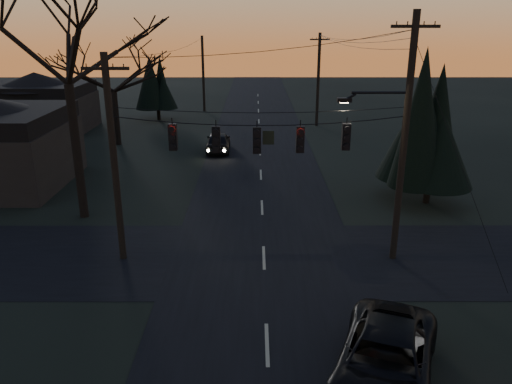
{
  "coord_description": "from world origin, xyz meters",
  "views": [
    {
      "loc": [
        -0.37,
        -9.18,
        9.65
      ],
      "look_at": [
        -0.34,
        7.99,
        3.68
      ],
      "focal_mm": 35.0,
      "sensor_mm": 36.0,
      "label": 1
    }
  ],
  "objects_px": {
    "utility_pole_left": "(124,258)",
    "suv_near": "(385,361)",
    "utility_pole_far_r": "(316,126)",
    "evergreen_right": "(435,127)",
    "utility_pole_far_l": "(204,111)",
    "utility_pole_right": "(392,258)",
    "sedan_oncoming_a": "(218,142)",
    "bare_tree_left": "(61,24)"
  },
  "relations": [
    {
      "from": "utility_pole_far_r",
      "to": "evergreen_right",
      "type": "relative_size",
      "value": 1.15
    },
    {
      "from": "utility_pole_right",
      "to": "utility_pole_left",
      "type": "relative_size",
      "value": 1.18
    },
    {
      "from": "utility_pole_right",
      "to": "utility_pole_far_r",
      "type": "bearing_deg",
      "value": 90.0
    },
    {
      "from": "bare_tree_left",
      "to": "evergreen_right",
      "type": "xyz_separation_m",
      "value": [
        18.32,
        2.03,
        -5.14
      ]
    },
    {
      "from": "suv_near",
      "to": "utility_pole_left",
      "type": "bearing_deg",
      "value": 160.75
    },
    {
      "from": "utility_pole_far_l",
      "to": "suv_near",
      "type": "distance_m",
      "value": 44.75
    },
    {
      "from": "bare_tree_left",
      "to": "evergreen_right",
      "type": "relative_size",
      "value": 1.83
    },
    {
      "from": "utility_pole_left",
      "to": "suv_near",
      "type": "xyz_separation_m",
      "value": [
        9.2,
        -7.79,
        0.77
      ]
    },
    {
      "from": "utility_pole_left",
      "to": "sedan_oncoming_a",
      "type": "height_order",
      "value": "utility_pole_left"
    },
    {
      "from": "evergreen_right",
      "to": "suv_near",
      "type": "xyz_separation_m",
      "value": [
        -5.92,
        -14.59,
        -3.51
      ]
    },
    {
      "from": "utility_pole_left",
      "to": "utility_pole_far_r",
      "type": "xyz_separation_m",
      "value": [
        11.5,
        28.0,
        0.0
      ]
    },
    {
      "from": "utility_pole_far_r",
      "to": "suv_near",
      "type": "xyz_separation_m",
      "value": [
        -2.3,
        -35.79,
        0.77
      ]
    },
    {
      "from": "evergreen_right",
      "to": "sedan_oncoming_a",
      "type": "height_order",
      "value": "evergreen_right"
    },
    {
      "from": "utility_pole_far_r",
      "to": "suv_near",
      "type": "height_order",
      "value": "utility_pole_far_r"
    },
    {
      "from": "utility_pole_right",
      "to": "bare_tree_left",
      "type": "xyz_separation_m",
      "value": [
        -14.69,
        4.76,
        9.42
      ]
    },
    {
      "from": "utility_pole_right",
      "to": "utility_pole_far_r",
      "type": "height_order",
      "value": "utility_pole_right"
    },
    {
      "from": "utility_pole_left",
      "to": "suv_near",
      "type": "distance_m",
      "value": 12.08
    },
    {
      "from": "evergreen_right",
      "to": "utility_pole_far_l",
      "type": "bearing_deg",
      "value": 117.38
    },
    {
      "from": "utility_pole_far_r",
      "to": "suv_near",
      "type": "bearing_deg",
      "value": -93.68
    },
    {
      "from": "suv_near",
      "to": "sedan_oncoming_a",
      "type": "bearing_deg",
      "value": 124.84
    },
    {
      "from": "utility_pole_far_r",
      "to": "bare_tree_left",
      "type": "height_order",
      "value": "bare_tree_left"
    },
    {
      "from": "utility_pole_far_l",
      "to": "suv_near",
      "type": "xyz_separation_m",
      "value": [
        9.2,
        -43.79,
        0.77
      ]
    },
    {
      "from": "evergreen_right",
      "to": "utility_pole_right",
      "type": "bearing_deg",
      "value": -118.08
    },
    {
      "from": "utility_pole_far_l",
      "to": "bare_tree_left",
      "type": "relative_size",
      "value": 0.59
    },
    {
      "from": "utility_pole_left",
      "to": "suv_near",
      "type": "bearing_deg",
      "value": -40.26
    },
    {
      "from": "suv_near",
      "to": "sedan_oncoming_a",
      "type": "relative_size",
      "value": 1.25
    },
    {
      "from": "utility_pole_right",
      "to": "sedan_oncoming_a",
      "type": "xyz_separation_m",
      "value": [
        -8.7,
        18.21,
        0.75
      ]
    },
    {
      "from": "suv_near",
      "to": "evergreen_right",
      "type": "bearing_deg",
      "value": 88.91
    },
    {
      "from": "utility_pole_right",
      "to": "sedan_oncoming_a",
      "type": "height_order",
      "value": "utility_pole_right"
    },
    {
      "from": "utility_pole_far_r",
      "to": "utility_pole_far_l",
      "type": "height_order",
      "value": "utility_pole_far_r"
    },
    {
      "from": "utility_pole_far_l",
      "to": "evergreen_right",
      "type": "relative_size",
      "value": 1.09
    },
    {
      "from": "utility_pole_right",
      "to": "utility_pole_far_r",
      "type": "xyz_separation_m",
      "value": [
        0.0,
        28.0,
        0.0
      ]
    },
    {
      "from": "utility_pole_far_r",
      "to": "evergreen_right",
      "type": "bearing_deg",
      "value": -80.3
    },
    {
      "from": "utility_pole_right",
      "to": "utility_pole_left",
      "type": "distance_m",
      "value": 11.5
    },
    {
      "from": "utility_pole_left",
      "to": "bare_tree_left",
      "type": "relative_size",
      "value": 0.63
    },
    {
      "from": "utility_pole_far_r",
      "to": "utility_pole_far_l",
      "type": "distance_m",
      "value": 14.01
    },
    {
      "from": "suv_near",
      "to": "sedan_oncoming_a",
      "type": "distance_m",
      "value": 26.77
    },
    {
      "from": "utility_pole_right",
      "to": "utility_pole_far_l",
      "type": "distance_m",
      "value": 37.79
    },
    {
      "from": "utility_pole_left",
      "to": "evergreen_right",
      "type": "bearing_deg",
      "value": 24.19
    },
    {
      "from": "utility_pole_far_r",
      "to": "utility_pole_right",
      "type": "bearing_deg",
      "value": -90.0
    },
    {
      "from": "evergreen_right",
      "to": "suv_near",
      "type": "distance_m",
      "value": 16.13
    },
    {
      "from": "utility_pole_far_r",
      "to": "utility_pole_far_l",
      "type": "bearing_deg",
      "value": 145.18
    }
  ]
}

